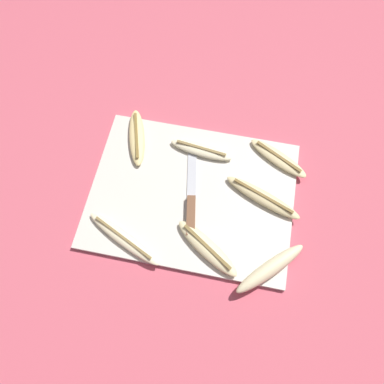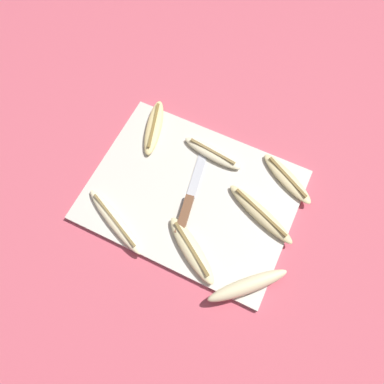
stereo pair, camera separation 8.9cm
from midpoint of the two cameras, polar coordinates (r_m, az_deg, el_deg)
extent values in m
plane|color=#C65160|center=(0.91, -2.78, -0.88)|extent=(4.00, 4.00, 0.00)
cube|color=beige|center=(0.90, -2.80, -0.73)|extent=(0.48, 0.37, 0.01)
cube|color=brown|center=(0.87, -3.09, -4.02)|extent=(0.04, 0.10, 0.02)
cube|color=#B7BABF|center=(0.92, -2.75, 2.62)|extent=(0.05, 0.14, 0.00)
ellipsoid|color=beige|center=(0.83, 8.83, -11.81)|extent=(0.15, 0.15, 0.03)
ellipsoid|color=beige|center=(0.87, -13.25, -7.28)|extent=(0.20, 0.11, 0.02)
cube|color=olive|center=(0.86, -13.39, -7.10)|extent=(0.15, 0.07, 0.00)
ellipsoid|color=beige|center=(0.94, -1.56, 6.18)|extent=(0.16, 0.06, 0.02)
cube|color=olive|center=(0.93, -1.57, 6.49)|extent=(0.13, 0.02, 0.00)
ellipsoid|color=beige|center=(0.84, -0.70, -8.91)|extent=(0.17, 0.13, 0.02)
cube|color=olive|center=(0.83, -0.71, -8.69)|extent=(0.12, 0.08, 0.00)
ellipsoid|color=beige|center=(0.89, 7.96, -1.16)|extent=(0.19, 0.10, 0.02)
cube|color=brown|center=(0.88, 8.06, -0.89)|extent=(0.15, 0.06, 0.00)
ellipsoid|color=#EDD689|center=(0.97, -11.00, 7.93)|extent=(0.09, 0.17, 0.02)
cube|color=olive|center=(0.96, -11.12, 8.27)|extent=(0.05, 0.13, 0.00)
ellipsoid|color=beige|center=(0.94, 10.41, 4.80)|extent=(0.16, 0.11, 0.02)
cube|color=olive|center=(0.94, 10.51, 5.07)|extent=(0.12, 0.07, 0.00)
camera|label=1|loc=(0.04, -92.88, -6.58)|focal=35.00mm
camera|label=2|loc=(0.04, 87.12, 6.58)|focal=35.00mm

